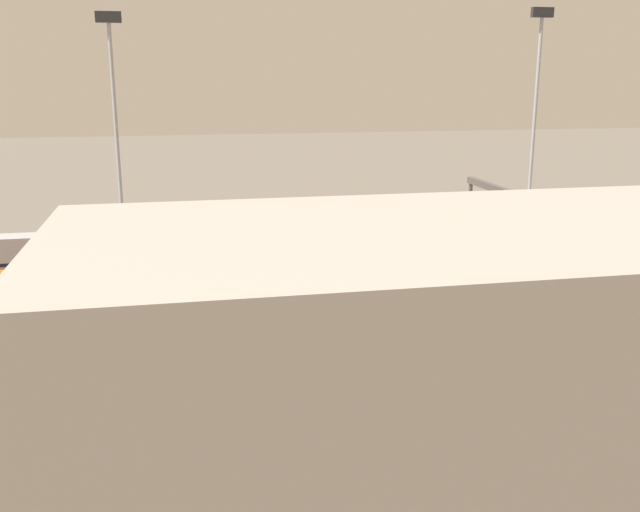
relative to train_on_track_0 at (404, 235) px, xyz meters
name	(u,v)px	position (x,y,z in m)	size (l,w,h in m)	color
ground_plane	(395,281)	(4.97, 12.50, -2.06)	(400.00, 400.00, 0.00)	#60594F
track_bed_0	(365,253)	(4.97, 0.00, -2.00)	(140.00, 2.80, 0.12)	#3D3833
track_bed_1	(376,263)	(4.97, 5.00, -2.00)	(140.00, 2.80, 0.12)	#3D3833
track_bed_2	(388,275)	(4.97, 10.00, -2.00)	(140.00, 2.80, 0.12)	#4C443D
track_bed_3	(403,287)	(4.97, 15.00, -2.00)	(140.00, 2.80, 0.12)	#4C443D
track_bed_4	(419,302)	(4.97, 20.00, -2.00)	(140.00, 2.80, 0.12)	#4C443D
track_bed_5	(437,319)	(4.97, 25.00, -2.00)	(140.00, 2.80, 0.12)	#4C443D
train_on_track_0	(404,235)	(0.00, 0.00, 0.00)	(114.80, 3.06, 4.40)	maroon
train_on_track_1	(64,257)	(39.58, 5.00, 0.54)	(47.20, 3.06, 5.00)	#A8AAB2
train_on_track_4	(528,276)	(-6.40, 20.00, -0.08)	(71.40, 3.06, 3.80)	#A8AAB2
light_mast_0	(115,107)	(33.85, -3.22, 15.83)	(2.80, 0.70, 28.22)	#9EA0A5
light_mast_2	(536,98)	(-18.09, -2.78, 16.54)	(2.80, 0.70, 29.54)	#9EA0A5
signal_gantry	(525,207)	(-9.52, 12.50, 5.49)	(0.70, 30.00, 8.80)	#4C4742
maintenance_shed	(494,341)	(10.29, 47.13, 4.73)	(48.69, 21.13, 13.58)	#9E9389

